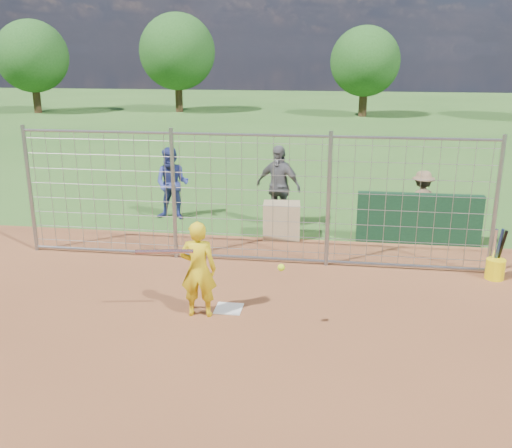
% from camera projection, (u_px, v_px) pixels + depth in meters
% --- Properties ---
extents(ground, '(100.00, 100.00, 0.00)m').
position_uv_depth(ground, '(231.00, 304.00, 9.39)').
color(ground, '#2D591E').
rests_on(ground, ground).
extents(infield_dirt, '(18.00, 18.00, 0.00)m').
position_uv_depth(infield_dirt, '(182.00, 414.00, 6.55)').
color(infield_dirt, brown).
rests_on(infield_dirt, ground).
extents(home_plate, '(0.43, 0.43, 0.02)m').
position_uv_depth(home_plate, '(229.00, 309.00, 9.19)').
color(home_plate, silver).
rests_on(home_plate, ground).
extents(dugout_wall, '(2.60, 0.20, 1.10)m').
position_uv_depth(dugout_wall, '(419.00, 219.00, 12.16)').
color(dugout_wall, '#11381E').
rests_on(dugout_wall, ground).
extents(batter, '(0.59, 0.41, 1.55)m').
position_uv_depth(batter, '(198.00, 269.00, 8.77)').
color(batter, yellow).
rests_on(batter, ground).
extents(bystander_a, '(0.89, 0.70, 1.76)m').
position_uv_depth(bystander_a, '(172.00, 184.00, 13.86)').
color(bystander_a, navy).
rests_on(bystander_a, ground).
extents(bystander_b, '(1.23, 0.87, 1.94)m').
position_uv_depth(bystander_b, '(278.00, 187.00, 13.19)').
color(bystander_b, '#5A5B5F').
rests_on(bystander_b, ground).
extents(bystander_c, '(0.99, 0.68, 1.41)m').
position_uv_depth(bystander_c, '(422.00, 201.00, 12.97)').
color(bystander_c, brown).
rests_on(bystander_c, ground).
extents(equipment_bin, '(0.84, 0.62, 0.80)m').
position_uv_depth(equipment_bin, '(282.00, 221.00, 12.56)').
color(equipment_bin, tan).
rests_on(equipment_bin, ground).
extents(equipment_in_play, '(2.25, 0.34, 0.17)m').
position_uv_depth(equipment_in_play, '(192.00, 255.00, 8.38)').
color(equipment_in_play, silver).
rests_on(equipment_in_play, ground).
extents(bucket_with_bats, '(0.34, 0.39, 0.97)m').
position_uv_depth(bucket_with_bats, '(495.00, 266.00, 10.34)').
color(bucket_with_bats, yellow).
rests_on(bucket_with_bats, ground).
extents(backstop_fence, '(9.08, 0.08, 2.60)m').
position_uv_depth(backstop_fence, '(250.00, 200.00, 10.91)').
color(backstop_fence, gray).
rests_on(backstop_fence, ground).
extents(tree_line, '(44.66, 6.72, 6.48)m').
position_uv_depth(tree_line, '(368.00, 54.00, 34.46)').
color(tree_line, '#3F2B19').
rests_on(tree_line, ground).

